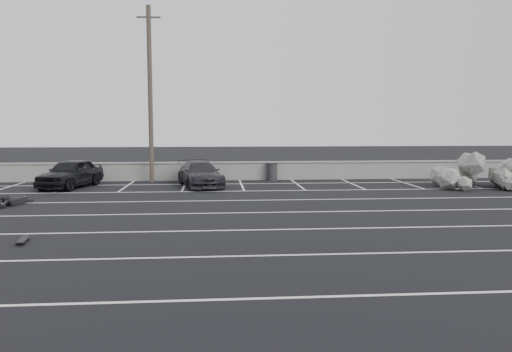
{
  "coord_description": "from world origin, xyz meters",
  "views": [
    {
      "loc": [
        -0.35,
        -14.8,
        3.15
      ],
      "look_at": [
        1.35,
        6.32,
        1.0
      ],
      "focal_mm": 35.0,
      "sensor_mm": 36.0,
      "label": 1
    }
  ],
  "objects": [
    {
      "name": "seawall",
      "position": [
        0.0,
        14.0,
        0.55
      ],
      "size": [
        50.0,
        0.45,
        1.06
      ],
      "color": "gray",
      "rests_on": "ground"
    },
    {
      "name": "stall_lines",
      "position": [
        -0.08,
        4.41,
        0.0
      ],
      "size": [
        36.0,
        20.05,
        0.01
      ],
      "color": "silver",
      "rests_on": "ground"
    },
    {
      "name": "riprap_pile",
      "position": [
        13.73,
        9.32,
        0.49
      ],
      "size": [
        5.83,
        3.7,
        1.24
      ],
      "color": "#9B9991",
      "rests_on": "ground"
    },
    {
      "name": "trash_bin",
      "position": [
        2.86,
        13.6,
        0.52
      ],
      "size": [
        0.88,
        0.88,
        1.02
      ],
      "rotation": [
        0.0,
        0.0,
        0.41
      ],
      "color": "#29292C",
      "rests_on": "ground"
    },
    {
      "name": "utility_pole",
      "position": [
        -3.92,
        13.2,
        4.87
      ],
      "size": [
        1.28,
        0.26,
        9.61
      ],
      "color": "#4C4238",
      "rests_on": "ground"
    },
    {
      "name": "car_right",
      "position": [
        -1.16,
        11.01,
        0.65
      ],
      "size": [
        2.82,
        4.78,
        1.3
      ],
      "primitive_type": "imported",
      "rotation": [
        0.0,
        0.0,
        0.24
      ],
      "color": "#25242A",
      "rests_on": "ground"
    },
    {
      "name": "car_left",
      "position": [
        -7.72,
        11.07,
        0.73
      ],
      "size": [
        2.82,
        4.6,
        1.46
      ],
      "primitive_type": "imported",
      "rotation": [
        0.0,
        0.0,
        -0.27
      ],
      "color": "black",
      "rests_on": "ground"
    },
    {
      "name": "ground",
      "position": [
        0.0,
        0.0,
        0.0
      ],
      "size": [
        120.0,
        120.0,
        0.0
      ],
      "primitive_type": "plane",
      "color": "black",
      "rests_on": "ground"
    },
    {
      "name": "skateboard",
      "position": [
        -5.57,
        -1.13,
        0.07
      ],
      "size": [
        0.33,
        0.8,
        0.09
      ],
      "rotation": [
        0.0,
        0.0,
        0.17
      ],
      "color": "black",
      "rests_on": "ground"
    },
    {
      "name": "person",
      "position": [
        -8.34,
        5.8,
        0.24
      ],
      "size": [
        1.91,
        2.79,
        0.48
      ],
      "primitive_type": null,
      "rotation": [
        0.0,
        0.0,
        -0.2
      ],
      "color": "black",
      "rests_on": "ground"
    }
  ]
}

